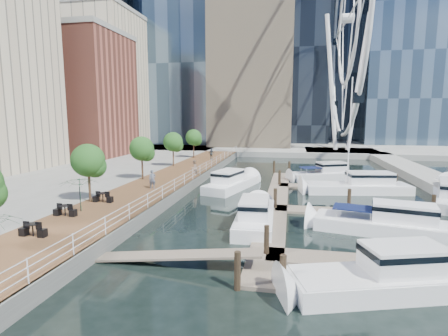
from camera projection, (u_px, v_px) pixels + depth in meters
name	position (u px, v px, depth m)	size (l,w,h in m)	color
ground	(221.00, 241.00, 21.88)	(520.00, 520.00, 0.00)	black
boardwalk	(167.00, 183.00, 38.07)	(6.00, 60.00, 1.00)	brown
seawall	(194.00, 184.00, 37.50)	(0.25, 60.00, 1.00)	#595954
land_far	(279.00, 137.00, 120.84)	(200.00, 114.00, 1.00)	gray
breakwater	(440.00, 184.00, 37.46)	(4.00, 60.00, 1.00)	gray
pier	(341.00, 152.00, 69.66)	(14.00, 12.00, 1.00)	gray
railing	(193.00, 174.00, 37.37)	(0.10, 60.00, 1.05)	white
floating_docks	(334.00, 201.00, 30.00)	(16.00, 34.00, 2.60)	#6D6051
midrise_condos	(37.00, 78.00, 52.26)	(19.00, 67.00, 28.00)	#BCAD8E
ferris_wheel	(348.00, 19.00, 65.89)	(5.80, 45.60, 47.80)	white
street_trees	(142.00, 149.00, 36.99)	(2.60, 42.60, 4.60)	#3F2B1C
cafe_tables	(50.00, 219.00, 21.70)	(2.50, 13.70, 0.74)	black
yacht_foreground	(384.00, 233.00, 23.22)	(2.62, 9.79, 2.15)	white
pedestrian_near	(152.00, 179.00, 32.65)	(0.64, 0.42, 1.75)	slate
pedestrian_mid	(194.00, 168.00, 39.65)	(0.86, 0.67, 1.76)	gray
pedestrian_far	(211.00, 154.00, 54.36)	(1.05, 0.44, 1.79)	#384046
moored_yachts	(349.00, 197.00, 33.43)	(27.00, 33.62, 11.50)	white
cafe_seating	(19.00, 223.00, 18.24)	(4.52, 15.37, 2.45)	#103C11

